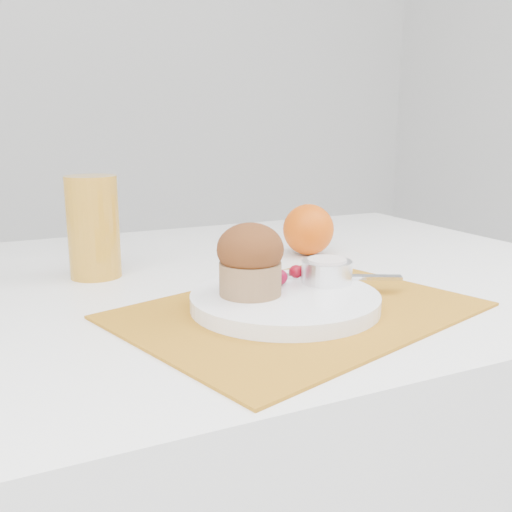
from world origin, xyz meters
name	(u,v)px	position (x,y,z in m)	size (l,w,h in m)	color
table	(211,504)	(0.00, 0.05, 0.38)	(1.20, 0.80, 0.75)	white
placemat	(299,310)	(0.04, -0.14, 0.75)	(0.40, 0.29, 0.00)	#AA6C17
plate	(285,301)	(0.03, -0.13, 0.76)	(0.22, 0.22, 0.02)	white
ramekin	(327,272)	(0.10, -0.11, 0.79)	(0.06, 0.06, 0.03)	white
cream	(327,261)	(0.10, -0.11, 0.80)	(0.05, 0.05, 0.01)	silver
raspberry_near	(279,277)	(0.04, -0.10, 0.78)	(0.02, 0.02, 0.02)	#5A0218
raspberry_far	(296,272)	(0.08, -0.08, 0.78)	(0.02, 0.02, 0.02)	#62020E
butter_knife	(330,277)	(0.12, -0.10, 0.77)	(0.18, 0.01, 0.00)	silver
orange	(308,230)	(0.21, 0.12, 0.79)	(0.09, 0.09, 0.09)	#E55608
juice_glass	(93,227)	(-0.14, 0.12, 0.82)	(0.07, 0.07, 0.15)	gold
muffin	(250,260)	(-0.01, -0.12, 0.81)	(0.08, 0.08, 0.08)	#956E48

